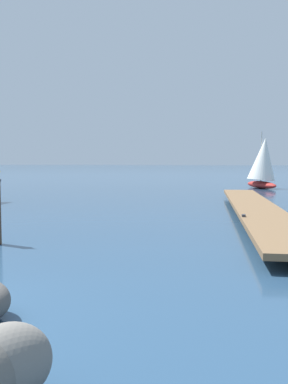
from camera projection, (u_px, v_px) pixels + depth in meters
floating_dock at (255, 207)px, 18.66m from camera, size 3.23×20.02×0.53m
distant_sailboat at (263, 163)px, 36.59m from camera, size 3.32×4.56×4.72m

